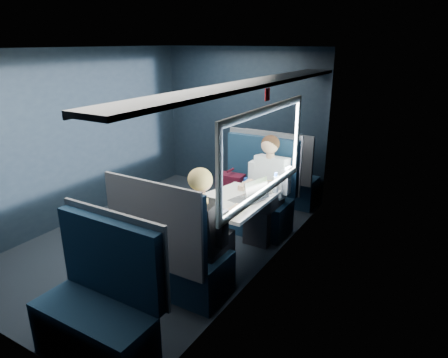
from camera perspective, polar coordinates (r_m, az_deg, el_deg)
The scene contains 13 objects.
ground at distance 5.20m, azimuth -8.64°, elevation -8.30°, with size 2.80×4.20×0.01m, color black.
room_shell at distance 4.70m, azimuth -9.32°, elevation 7.89°, with size 3.00×4.40×2.40m.
table at distance 4.39m, azimuth 1.49°, elevation -3.83°, with size 0.62×1.00×0.74m.
seat_bay_near at distance 5.28m, azimuth 4.20°, elevation -2.61°, with size 1.04×0.62×1.26m.
seat_bay_far at distance 3.94m, azimuth -7.28°, elevation -10.91°, with size 1.04×0.62×1.26m.
seat_row_front at distance 6.07m, azimuth 8.28°, elevation 0.05°, with size 1.04×0.51×1.16m.
seat_row_back at distance 3.39m, azimuth -17.27°, elevation -17.34°, with size 1.04×0.51×1.16m.
man at distance 4.92m, azimuth 6.17°, elevation -0.64°, with size 0.53×0.56×1.32m.
woman at distance 3.78m, azimuth -2.89°, elevation -6.73°, with size 0.53×0.56×1.32m.
papers at distance 4.39m, azimuth 0.76°, elevation -2.69°, with size 0.59×0.86×0.01m, color white.
laptop at distance 4.28m, azimuth 3.92°, elevation -2.35°, with size 0.34×0.40×0.26m.
bottle_small at distance 4.55m, azimuth 7.37°, elevation -0.67°, with size 0.07×0.07×0.24m.
cup at distance 4.50m, azimuth 6.19°, elevation -1.62°, with size 0.08×0.08×0.10m, color white.
Camera 1 is at (2.99, -3.53, 2.38)m, focal length 32.00 mm.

